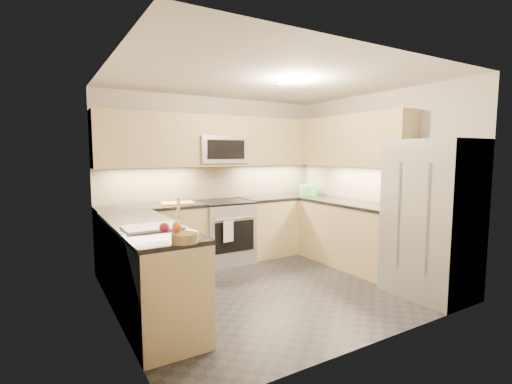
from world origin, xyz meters
name	(u,v)px	position (x,y,z in m)	size (l,w,h in m)	color
floor	(271,287)	(0.00, 0.00, 0.00)	(3.60, 3.20, 0.00)	#232328
ceiling	(271,80)	(0.00, 0.00, 2.50)	(3.60, 3.20, 0.02)	beige
wall_back	(215,179)	(0.00, 1.60, 1.25)	(3.60, 0.02, 2.50)	beige
wall_front	(376,201)	(0.00, -1.60, 1.25)	(3.60, 0.02, 2.50)	beige
wall_left	(113,195)	(-1.80, 0.00, 1.25)	(0.02, 3.20, 2.50)	beige
wall_right	(375,181)	(1.80, 0.00, 1.25)	(0.02, 3.20, 2.50)	beige
base_cab_back_left	(152,241)	(-1.09, 1.30, 0.45)	(1.42, 0.60, 0.90)	tan
base_cab_back_right	(283,225)	(1.09, 1.30, 0.45)	(1.42, 0.60, 0.90)	tan
base_cab_right	(351,235)	(1.50, 0.15, 0.45)	(0.60, 1.70, 0.90)	tan
base_cab_peninsula	(147,271)	(-1.50, 0.00, 0.45)	(0.60, 2.00, 0.90)	tan
countertop_back_left	(151,207)	(-1.09, 1.30, 0.92)	(1.42, 0.63, 0.04)	black
countertop_back_right	(283,197)	(1.09, 1.30, 0.92)	(1.42, 0.63, 0.04)	black
countertop_right	(352,203)	(1.50, 0.15, 0.92)	(0.63, 1.70, 0.04)	black
countertop_peninsula	(146,226)	(-1.50, 0.00, 0.92)	(0.63, 2.00, 0.04)	black
upper_cab_back	(220,141)	(0.00, 1.43, 1.83)	(3.60, 0.35, 0.75)	tan
upper_cab_right	(353,141)	(1.62, 0.28, 1.83)	(0.35, 1.95, 0.75)	tan
backsplash_back	(215,182)	(0.00, 1.60, 1.20)	(3.60, 0.01, 0.51)	tan
backsplash_right	(352,182)	(1.80, 0.45, 1.20)	(0.01, 2.30, 0.51)	tan
gas_range	(225,232)	(0.00, 1.28, 0.46)	(0.76, 0.65, 0.91)	#AAADB2
range_cooktop	(224,202)	(0.00, 1.28, 0.92)	(0.76, 0.65, 0.03)	black
oven_door_glass	(235,237)	(0.00, 0.95, 0.45)	(0.62, 0.02, 0.45)	black
oven_handle	(235,218)	(0.00, 0.93, 0.72)	(0.02, 0.02, 0.60)	#B2B5BA
microwave	(220,150)	(0.00, 1.40, 1.70)	(0.76, 0.40, 0.40)	#969A9E
microwave_door	(226,149)	(0.00, 1.20, 1.70)	(0.60, 0.01, 0.28)	black
refrigerator	(432,219)	(1.45, -1.15, 0.90)	(0.70, 0.90, 1.80)	#A8ACB1
fridge_handle_left	(426,220)	(1.08, -1.33, 0.95)	(0.02, 0.02, 1.20)	#B2B5BA
fridge_handle_right	(397,215)	(1.08, -0.97, 0.95)	(0.02, 0.02, 1.20)	#B2B5BA
sink_basin	(153,234)	(-1.50, -0.25, 0.88)	(0.52, 0.38, 0.16)	white
faucet	(179,211)	(-1.24, -0.25, 1.08)	(0.03, 0.03, 0.28)	silver
utensil_bowl	(308,190)	(1.54, 1.20, 1.02)	(0.29, 0.29, 0.17)	green
cutting_board	(178,203)	(-0.71, 1.32, 0.95)	(0.44, 0.31, 0.01)	orange
fruit_basket	(185,238)	(-1.44, -0.95, 0.98)	(0.21, 0.21, 0.08)	#987A47
fruit_apple	(164,228)	(-1.56, -0.83, 1.05)	(0.08, 0.08, 0.08)	#B41430
fruit_pear	(176,226)	(-1.45, -0.80, 1.05)	(0.07, 0.07, 0.07)	#63C454
dish_towel_check	(228,231)	(-0.12, 0.91, 0.55)	(0.16, 0.01, 0.31)	white
fruit_orange	(178,228)	(-1.47, -0.88, 1.05)	(0.07, 0.07, 0.07)	orange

